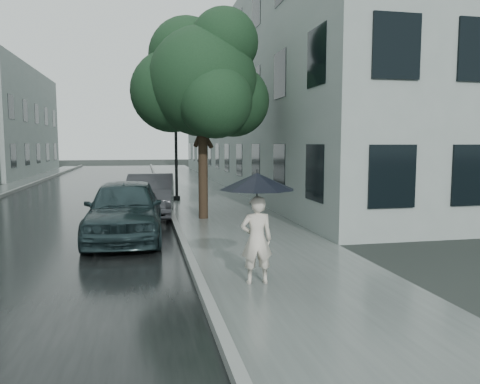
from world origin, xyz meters
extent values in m
plane|color=black|center=(0.00, 0.00, 0.00)|extent=(120.00, 120.00, 0.00)
cube|color=slate|center=(0.25, 12.00, 0.00)|extent=(3.50, 60.00, 0.01)
cube|color=slate|center=(-1.57, 12.00, 0.07)|extent=(0.15, 60.00, 0.15)
cube|color=black|center=(-5.08, 12.00, 0.00)|extent=(6.85, 60.00, 0.00)
cube|color=gray|center=(5.50, 19.50, 4.50)|extent=(7.00, 36.00, 9.00)
cube|color=black|center=(2.02, 19.50, 4.50)|extent=(0.08, 32.40, 7.20)
cube|color=black|center=(-10.32, 30.00, 4.00)|extent=(0.08, 16.20, 6.40)
imported|color=beige|center=(-0.60, -1.00, 0.76)|extent=(0.56, 0.39, 1.50)
cylinder|color=black|center=(-0.60, -1.01, 1.31)|extent=(0.02, 0.02, 0.60)
cone|color=black|center=(-0.60, -1.01, 1.75)|extent=(1.61, 1.61, 0.28)
cylinder|color=black|center=(-0.60, -1.01, 1.91)|extent=(0.02, 0.02, 0.08)
cylinder|color=black|center=(-0.60, -1.01, 0.98)|extent=(0.03, 0.03, 0.06)
cylinder|color=#332619|center=(-0.60, 6.05, 1.48)|extent=(0.30, 0.30, 2.97)
sphere|color=#1B3D21|center=(-0.60, 6.05, 4.26)|extent=(3.36, 3.36, 3.36)
sphere|color=#1B3D21|center=(0.44, 6.44, 3.74)|extent=(2.32, 2.32, 2.32)
sphere|color=#1B3D21|center=(-1.51, 6.57, 4.01)|extent=(2.59, 2.59, 2.59)
sphere|color=#1B3D21|center=(-0.35, 5.14, 3.61)|extent=(2.19, 2.19, 2.19)
sphere|color=#1B3D21|center=(-0.99, 6.82, 5.17)|extent=(2.46, 2.46, 2.46)
sphere|color=#1B3D21|center=(0.04, 5.80, 5.42)|extent=(2.09, 2.09, 2.09)
cylinder|color=black|center=(-1.09, 10.88, 2.29)|extent=(0.12, 0.12, 4.58)
cylinder|color=black|center=(-1.09, 10.88, 0.10)|extent=(0.28, 0.28, 0.20)
cylinder|color=black|center=(-1.34, 10.87, 4.58)|extent=(0.50, 0.12, 0.08)
sphere|color=silver|center=(-1.64, 10.84, 4.53)|extent=(0.32, 0.32, 0.32)
imported|color=#1A2A2D|center=(-2.91, 3.22, 0.76)|extent=(1.92, 4.47, 1.51)
imported|color=#27292D|center=(-2.23, 6.89, 0.69)|extent=(1.78, 4.25, 1.37)
camera|label=1|loc=(-2.47, -8.55, 2.39)|focal=35.00mm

